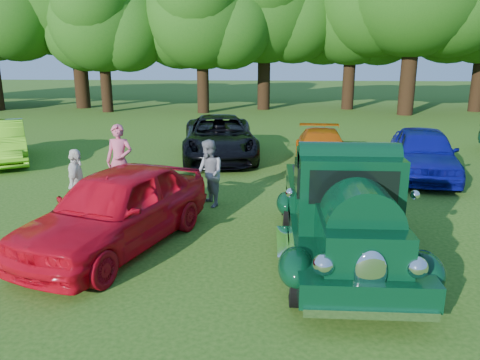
# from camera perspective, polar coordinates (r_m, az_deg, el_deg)

# --- Properties ---
(ground) EXTENTS (120.00, 120.00, 0.00)m
(ground) POSITION_cam_1_polar(r_m,az_deg,el_deg) (8.29, 1.77, -11.62)
(ground) COLOR #254D12
(ground) RESTS_ON ground
(hero_pickup) EXTENTS (2.46, 5.28, 2.06)m
(hero_pickup) POSITION_cam_1_polar(r_m,az_deg,el_deg) (8.84, 12.44, -3.94)
(hero_pickup) COLOR black
(hero_pickup) RESTS_ON ground
(red_convertible) EXTENTS (3.38, 5.07, 1.60)m
(red_convertible) POSITION_cam_1_polar(r_m,az_deg,el_deg) (9.50, -14.80, -3.33)
(red_convertible) COLOR red
(red_convertible) RESTS_ON ground
(back_car_lime) EXTENTS (3.49, 4.55, 1.44)m
(back_car_lime) POSITION_cam_1_polar(r_m,az_deg,el_deg) (18.50, -27.05, 4.16)
(back_car_lime) COLOR #6ACE1B
(back_car_lime) RESTS_ON ground
(back_car_black) EXTENTS (3.25, 5.80, 1.53)m
(back_car_black) POSITION_cam_1_polar(r_m,az_deg,el_deg) (17.14, -2.53, 5.21)
(back_car_black) COLOR black
(back_car_black) RESTS_ON ground
(back_car_orange) EXTENTS (1.93, 4.33, 1.23)m
(back_car_orange) POSITION_cam_1_polar(r_m,az_deg,el_deg) (15.99, 9.93, 3.73)
(back_car_orange) COLOR #B94D06
(back_car_orange) RESTS_ON ground
(back_car_blue) EXTENTS (2.51, 4.72, 1.53)m
(back_car_blue) POSITION_cam_1_polar(r_m,az_deg,el_deg) (15.58, 21.44, 3.14)
(back_car_blue) COLOR #0A0D77
(back_car_blue) RESTS_ON ground
(spectator_pink) EXTENTS (0.73, 0.49, 1.95)m
(spectator_pink) POSITION_cam_1_polar(r_m,az_deg,el_deg) (12.82, -14.46, 2.27)
(spectator_pink) COLOR #BD4E6A
(spectator_pink) RESTS_ON ground
(spectator_grey) EXTENTS (0.97, 1.03, 1.69)m
(spectator_grey) POSITION_cam_1_polar(r_m,az_deg,el_deg) (11.66, -3.79, 0.80)
(spectator_grey) COLOR gray
(spectator_grey) RESTS_ON ground
(spectator_white) EXTENTS (0.55, 1.02, 1.64)m
(spectator_white) POSITION_cam_1_polar(r_m,az_deg,el_deg) (11.41, -19.26, -0.48)
(spectator_white) COLOR silver
(spectator_white) RESTS_ON ground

